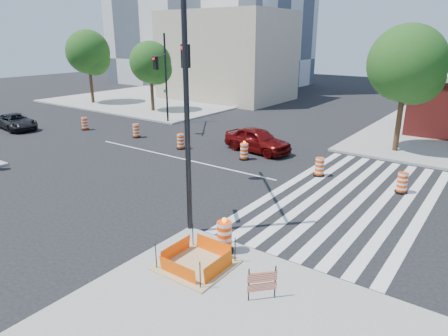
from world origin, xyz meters
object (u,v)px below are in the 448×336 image
at_px(red_coupe, 257,140).
at_px(signal_pole_nw, 163,72).
at_px(dark_suv, 16,122).
at_px(signal_pole_se, 186,88).

xyz_separation_m(red_coupe, signal_pole_nw, (-10.29, 2.05, 3.71)).
relative_size(red_coupe, signal_pole_nw, 0.63).
relative_size(dark_suv, signal_pole_se, 0.52).
bearing_deg(signal_pole_se, dark_suv, 38.53).
height_order(red_coupe, dark_suv, red_coupe).
distance_m(red_coupe, dark_suv, 20.24).
height_order(signal_pole_se, signal_pole_nw, signal_pole_se).
bearing_deg(red_coupe, signal_pole_se, -156.92).
xyz_separation_m(red_coupe, signal_pole_se, (2.62, -9.85, 4.51)).
bearing_deg(dark_suv, signal_pole_se, -92.67).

